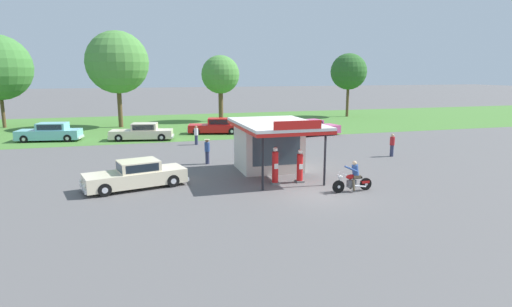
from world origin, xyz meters
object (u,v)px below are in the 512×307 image
motorcycle_with_rider (353,179)px  bystander_admiring_sedan (207,151)px  parked_car_back_row_centre (216,127)px  gas_pump_nearside (275,167)px  parked_car_second_row_spare (142,132)px  bystander_strolling_foreground (269,130)px  gas_pump_offside (300,167)px  parked_car_back_row_far_left (313,128)px  bystander_standing_back_lot (196,135)px  parked_car_back_row_centre_right (50,133)px  featured_classic_sedan (136,176)px  bystander_chatting_near_pumps (282,145)px  bystander_leaning_by_kiosk (392,145)px

motorcycle_with_rider → bystander_admiring_sedan: bearing=125.1°
parked_car_back_row_centre → gas_pump_nearside: bearing=-91.4°
parked_car_second_row_spare → bystander_strolling_foreground: bystander_strolling_foreground is taller
gas_pump_offside → motorcycle_with_rider: (1.91, -2.47, -0.18)m
parked_car_back_row_far_left → parked_car_second_row_spare: 15.84m
parked_car_second_row_spare → bystander_standing_back_lot: bearing=-41.7°
parked_car_back_row_centre → parked_car_second_row_spare: (-7.03, -2.12, -0.01)m
gas_pump_offside → parked_car_back_row_centre_right: gas_pump_offside is taller
parked_car_back_row_centre → parked_car_back_row_far_left: (8.73, -3.77, -0.00)m
gas_pump_nearside → parked_car_back_row_centre: gas_pump_nearside is taller
parked_car_second_row_spare → bystander_admiring_sedan: size_ratio=3.48×
parked_car_back_row_centre_right → bystander_admiring_sedan: bystander_admiring_sedan is taller
bystander_admiring_sedan → parked_car_back_row_centre_right: bearing=131.5°
bystander_strolling_foreground → motorcycle_with_rider: bearing=-93.3°
featured_classic_sedan → bystander_strolling_foreground: bystander_strolling_foreground is taller
gas_pump_nearside → featured_classic_sedan: bearing=169.6°
bystander_strolling_foreground → bystander_chatting_near_pumps: bearing=-100.8°
featured_classic_sedan → parked_car_back_row_centre: parked_car_back_row_centre is taller
motorcycle_with_rider → bystander_admiring_sedan: size_ratio=1.34×
parked_car_back_row_centre → bystander_standing_back_lot: size_ratio=3.43×
parked_car_back_row_centre → gas_pump_offside: bearing=-87.2°
parked_car_back_row_centre_right → bystander_chatting_near_pumps: parked_car_back_row_centre_right is taller
parked_car_back_row_centre → parked_car_second_row_spare: parked_car_back_row_centre is taller
bystander_chatting_near_pumps → bystander_admiring_sedan: (-5.56, -0.97, 0.06)m
parked_car_back_row_centre → bystander_chatting_near_pumps: 12.85m
bystander_strolling_foreground → bystander_leaning_by_kiosk: bearing=-57.6°
bystander_admiring_sedan → parked_car_second_row_spare: bearing=108.7°
bystander_chatting_near_pumps → bystander_leaning_by_kiosk: 7.91m
parked_car_second_row_spare → featured_classic_sedan: bearing=-92.4°
motorcycle_with_rider → bystander_admiring_sedan: 10.44m
parked_car_back_row_centre → parked_car_back_row_centre_right: 14.83m
gas_pump_nearside → parked_car_second_row_spare: (-6.54, 17.55, -0.26)m
motorcycle_with_rider → bystander_leaning_by_kiosk: (7.16, 7.36, 0.21)m
gas_pump_nearside → bystander_chatting_near_pumps: bearing=67.7°
bystander_standing_back_lot → bystander_leaning_by_kiosk: bystander_leaning_by_kiosk is taller
bystander_leaning_by_kiosk → bystander_strolling_foreground: bearing=122.4°
gas_pump_offside → motorcycle_with_rider: 3.13m
gas_pump_offside → parked_car_second_row_spare: bearing=114.4°
parked_car_back_row_far_left → bystander_strolling_foreground: bearing=-165.1°
parked_car_back_row_centre → bystander_leaning_by_kiosk: bearing=-55.9°
gas_pump_offside → bystander_chatting_near_pumps: gas_pump_offside is taller
bystander_chatting_near_pumps → parked_car_second_row_spare: bearing=131.9°
parked_car_back_row_centre → parked_car_second_row_spare: size_ratio=0.94×
featured_classic_sedan → parked_car_back_row_centre_right: size_ratio=0.99×
bystander_standing_back_lot → bystander_admiring_sedan: bearing=-92.9°
gas_pump_nearside → bystander_strolling_foreground: (4.34, 14.61, -0.10)m
parked_car_back_row_centre_right → bystander_strolling_foreground: bearing=-14.1°
parked_car_back_row_far_left → bystander_leaning_by_kiosk: bearing=-83.3°
gas_pump_nearside → bystander_leaning_by_kiosk: gas_pump_nearside is taller
motorcycle_with_rider → bystander_admiring_sedan: bystander_admiring_sedan is taller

